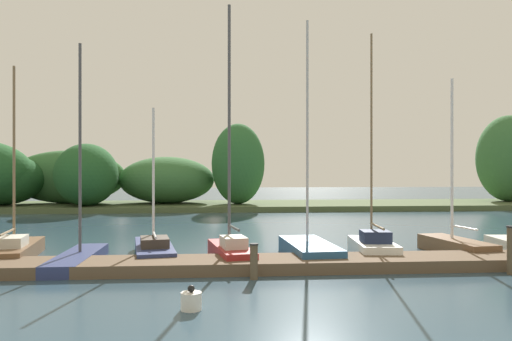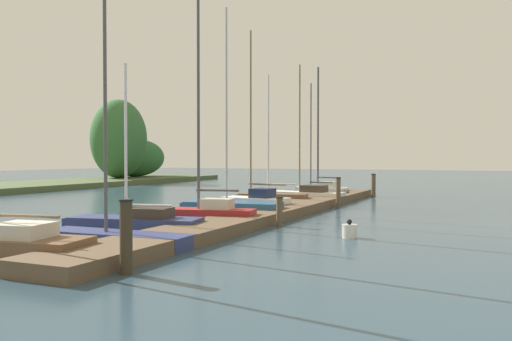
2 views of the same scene
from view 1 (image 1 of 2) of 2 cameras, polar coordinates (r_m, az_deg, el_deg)
The scene contains 12 objects.
dock_pier at distance 15.09m, azimuth 12.16°, elevation -10.67°, with size 25.19×1.80×0.35m.
far_shore at distance 37.28m, azimuth -5.60°, elevation -0.82°, with size 61.85×8.69×7.53m.
sailboat_0 at distance 18.18m, azimuth -27.02°, elevation -8.30°, with size 1.96×4.25×6.52m.
sailboat_1 at distance 16.42m, azimuth -20.34°, elevation -9.37°, with size 1.08×4.52×7.04m.
sailboat_2 at distance 16.90m, azimuth -12.10°, elevation -9.05°, with size 1.89×4.43×5.13m.
sailboat_3 at distance 15.75m, azimuth -3.09°, elevation -9.14°, with size 1.55×3.68×8.41m.
sailboat_4 at distance 16.39m, azimuth 6.23°, elevation -9.20°, with size 1.61×4.04×8.06m.
sailboat_5 at distance 16.88m, azimuth 13.70°, elevation -8.72°, with size 1.47×3.12×7.65m.
sailboat_6 at distance 18.59m, azimuth 22.48°, elevation -8.09°, with size 1.54×3.57×6.26m.
mooring_piling_1 at distance 13.25m, azimuth -0.25°, elevation -10.75°, with size 0.25×0.25×0.98m.
mooring_piling_2 at distance 15.62m, azimuth 28.11°, elevation -8.35°, with size 0.25×0.25×1.38m.
channel_buoy_0 at distance 10.62m, azimuth -7.73°, elevation -15.10°, with size 0.45×0.45×0.53m.
Camera 1 is at (-4.27, -3.46, 2.97)m, focal length 33.56 mm.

